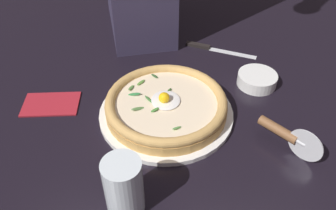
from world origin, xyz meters
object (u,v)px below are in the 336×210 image
Objects in this scene: table_knife at (211,48)px; folded_napkin at (53,103)px; side_bowl at (259,79)px; pizza at (168,104)px; pizza_cutter at (288,134)px; drinking_glass at (127,190)px.

table_knife is 1.54× the size of folded_napkin.
side_bowl is at bearing 101.00° from folded_napkin.
side_bowl is at bearing 118.65° from pizza.
side_bowl is at bearing 33.53° from table_knife.
pizza_cutter is 0.43m from table_knife.
pizza_cutter reaches higher than side_bowl.
table_knife reaches higher than folded_napkin.
pizza reaches higher than folded_napkin.
folded_napkin is at bearing -56.23° from table_knife.
table_knife is (-0.40, -0.14, -0.04)m from pizza_cutter.
pizza is 0.27m from drinking_glass.
folded_napkin is at bearing -95.33° from pizza.
pizza_cutter is (0.23, 0.02, 0.02)m from side_bowl.
side_bowl is 0.55m from folded_napkin.
pizza is 0.28m from pizza_cutter.
pizza_cutter is 0.54× the size of table_knife.
pizza_cutter is 0.96× the size of drinking_glass.
drinking_glass reaches higher than folded_napkin.
side_bowl is 0.21m from table_knife.
pizza is at bearing 84.67° from folded_napkin.
pizza_cutter is 0.84× the size of folded_napkin.
table_knife is 0.60m from drinking_glass.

